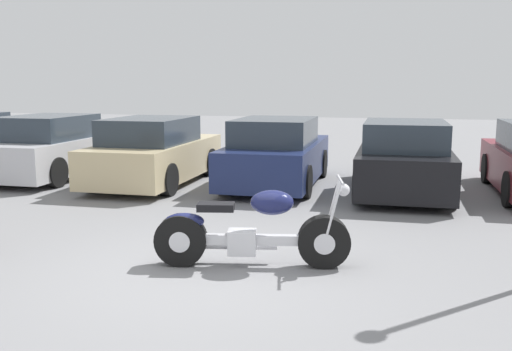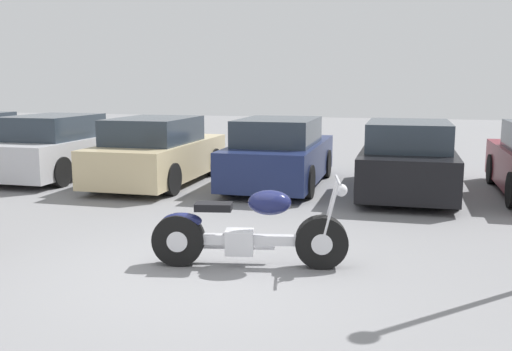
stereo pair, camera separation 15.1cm
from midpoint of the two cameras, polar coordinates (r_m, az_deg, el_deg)
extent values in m
plane|color=slate|center=(6.79, -5.84, -9.74)|extent=(60.00, 60.00, 0.00)
cylinder|color=black|center=(6.93, 6.18, -6.61)|extent=(0.66, 0.32, 0.63)
cylinder|color=silver|center=(6.93, 6.18, -6.61)|extent=(0.29, 0.26, 0.25)
cylinder|color=black|center=(7.04, -8.14, -6.40)|extent=(0.66, 0.32, 0.63)
cylinder|color=silver|center=(7.04, -8.14, -6.40)|extent=(0.29, 0.26, 0.25)
cube|color=silver|center=(6.93, -1.04, -6.43)|extent=(1.32, 0.36, 0.12)
cube|color=silver|center=(6.94, -2.03, -6.67)|extent=(0.38, 0.30, 0.30)
ellipsoid|color=#191E4C|center=(6.80, 0.98, -2.71)|extent=(0.58, 0.44, 0.30)
cube|color=black|center=(6.87, -4.66, -3.14)|extent=(0.48, 0.32, 0.09)
ellipsoid|color=#191E4C|center=(6.97, -7.78, -4.54)|extent=(0.51, 0.29, 0.20)
cylinder|color=silver|center=(6.75, 7.05, -3.73)|extent=(0.22, 0.08, 0.77)
cylinder|color=silver|center=(6.93, 6.93, -3.39)|extent=(0.22, 0.08, 0.77)
cylinder|color=silver|center=(6.78, 7.81, -0.44)|extent=(0.15, 0.61, 0.03)
sphere|color=silver|center=(6.80, 8.12, -1.44)|extent=(0.15, 0.15, 0.15)
cylinder|color=silver|center=(7.13, -3.88, -7.05)|extent=(1.32, 0.33, 0.08)
cylinder|color=black|center=(16.50, -22.28, 2.06)|extent=(0.20, 0.65, 0.65)
cube|color=#BCBCC1|center=(14.26, -19.70, 2.03)|extent=(1.75, 4.11, 0.77)
cube|color=#28333D|center=(13.99, -20.40, 4.55)|extent=(1.54, 2.14, 0.54)
cylinder|color=black|center=(15.78, -19.62, 1.92)|extent=(0.20, 0.65, 0.65)
cylinder|color=black|center=(14.96, -14.38, 1.79)|extent=(0.20, 0.65, 0.65)
cylinder|color=black|center=(12.79, -19.69, 0.29)|extent=(0.20, 0.65, 0.65)
cube|color=#C6B284|center=(12.75, -10.35, 1.62)|extent=(1.75, 4.11, 0.77)
cube|color=#28333D|center=(12.46, -10.90, 4.45)|extent=(1.54, 2.14, 0.54)
cylinder|color=black|center=(14.26, -11.27, 1.55)|extent=(0.20, 0.65, 0.65)
cylinder|color=black|center=(13.66, -5.04, 1.35)|extent=(0.20, 0.65, 0.65)
cylinder|color=black|center=(12.02, -16.33, -0.08)|extent=(0.20, 0.65, 0.65)
cylinder|color=black|center=(11.31, -9.14, -0.40)|extent=(0.20, 0.65, 0.65)
cube|color=#19234C|center=(12.32, 1.76, 1.50)|extent=(1.75, 4.11, 0.77)
cube|color=#28333D|center=(12.00, 1.54, 4.43)|extent=(1.54, 2.14, 0.54)
cylinder|color=black|center=(13.76, -0.49, 1.44)|extent=(0.20, 0.65, 0.65)
cylinder|color=black|center=(13.46, 6.26, 1.21)|extent=(0.20, 0.65, 0.65)
cylinder|color=black|center=(11.33, -3.60, -0.28)|extent=(0.20, 0.65, 0.65)
cylinder|color=black|center=(10.97, 4.57, -0.61)|extent=(0.20, 0.65, 0.65)
cube|color=black|center=(11.83, 14.19, 0.90)|extent=(1.75, 4.11, 0.77)
cube|color=#28333D|center=(11.51, 14.33, 3.94)|extent=(1.54, 2.14, 0.54)
cylinder|color=black|center=(13.14, 10.55, 0.91)|extent=(0.20, 0.65, 0.65)
cylinder|color=black|center=(13.16, 17.65, 0.64)|extent=(0.20, 0.65, 0.65)
cylinder|color=black|center=(10.62, 9.81, -1.05)|extent=(0.20, 0.65, 0.65)
cylinder|color=black|center=(10.65, 18.59, -1.38)|extent=(0.20, 0.65, 0.65)
cylinder|color=black|center=(13.56, 21.86, 0.65)|extent=(0.20, 0.65, 0.65)
cylinder|color=black|center=(11.08, 23.72, -1.28)|extent=(0.20, 0.65, 0.65)
camera|label=1|loc=(0.08, -90.52, -0.08)|focal=40.00mm
camera|label=2|loc=(0.08, 89.48, 0.08)|focal=40.00mm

